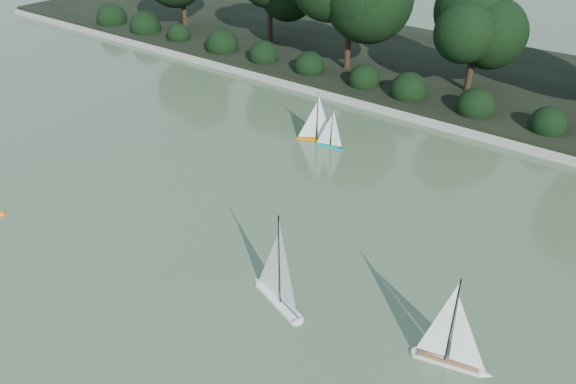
{
  "coord_description": "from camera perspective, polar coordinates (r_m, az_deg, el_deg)",
  "views": [
    {
      "loc": [
        6.44,
        -4.85,
        6.53
      ],
      "look_at": [
        0.66,
        2.8,
        0.7
      ],
      "focal_mm": 35.0,
      "sensor_mm": 36.0,
      "label": 1
    }
  ],
  "objects": [
    {
      "name": "far_bank",
      "position": [
        20.02,
        16.66,
        11.43
      ],
      "size": [
        40.0,
        8.0,
        0.3
      ],
      "primitive_type": "cube",
      "color": "black",
      "rests_on": "ground"
    },
    {
      "name": "sailboat_orange",
      "position": [
        14.81,
        2.53,
        6.1
      ],
      "size": [
        1.01,
        0.58,
        1.45
      ],
      "color": "orange",
      "rests_on": "ground"
    },
    {
      "name": "sailboat_white_a",
      "position": [
        9.54,
        -1.34,
        -9.47
      ],
      "size": [
        1.38,
        0.65,
        1.92
      ],
      "color": "white",
      "rests_on": "ground"
    },
    {
      "name": "race_buoy",
      "position": [
        13.24,
        -27.06,
        -2.07
      ],
      "size": [
        0.16,
        0.16,
        0.16
      ],
      "primitive_type": "sphere",
      "color": "#FF5D0D",
      "rests_on": "ground"
    },
    {
      "name": "sailboat_white_b",
      "position": [
        8.88,
        16.7,
        -15.38
      ],
      "size": [
        1.21,
        0.47,
        1.65
      ],
      "color": "silver",
      "rests_on": "ground"
    },
    {
      "name": "shrub_hedge",
      "position": [
        17.2,
        12.8,
        9.84
      ],
      "size": [
        29.1,
        1.1,
        1.1
      ],
      "color": "black",
      "rests_on": "ground"
    },
    {
      "name": "sailboat_teal",
      "position": [
        14.51,
        4.04,
        5.28
      ],
      "size": [
        0.86,
        0.24,
        1.17
      ],
      "color": "#078A85",
      "rests_on": "ground"
    },
    {
      "name": "pond_coping",
      "position": [
        16.58,
        11.29,
        7.83
      ],
      "size": [
        40.0,
        0.35,
        0.18
      ],
      "primitive_type": "cube",
      "color": "gray",
      "rests_on": "ground"
    },
    {
      "name": "ground",
      "position": [
        10.37,
        -12.45,
        -8.6
      ],
      "size": [
        80.0,
        80.0,
        0.0
      ],
      "primitive_type": "plane",
      "color": "#324529",
      "rests_on": "ground"
    },
    {
      "name": "tree_line",
      "position": [
        17.53,
        19.72,
        16.78
      ],
      "size": [
        26.31,
        3.93,
        4.39
      ],
      "color": "black",
      "rests_on": "ground"
    }
  ]
}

